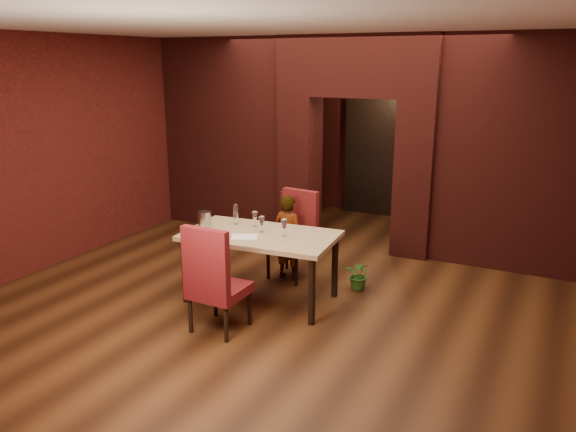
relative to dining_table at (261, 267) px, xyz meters
name	(u,v)px	position (x,y,z in m)	size (l,w,h in m)	color
floor	(298,287)	(0.25, 0.53, -0.42)	(8.00, 8.00, 0.00)	#462411
ceiling	(299,27)	(0.25, 0.53, 2.78)	(7.00, 8.00, 0.04)	silver
wall_back	(395,130)	(0.25, 4.53, 1.18)	(7.00, 0.04, 3.20)	maroon
wall_front	(8,272)	(0.25, -3.47, 1.18)	(7.00, 0.04, 3.20)	maroon
wall_left	(88,146)	(-3.25, 0.53, 1.18)	(0.04, 8.00, 3.20)	maroon
pillar_left	(300,168)	(-0.70, 2.53, 0.73)	(0.55, 0.55, 2.30)	maroon
pillar_right	(416,179)	(1.20, 2.53, 0.73)	(0.55, 0.55, 2.30)	maroon
lintel	(359,66)	(0.25, 2.53, 2.33)	(2.45, 0.55, 0.90)	maroon
wing_wall_left	(226,135)	(-2.12, 2.53, 1.18)	(2.27, 0.35, 3.20)	maroon
wing_wall_right	(523,156)	(2.61, 2.53, 1.18)	(2.27, 0.35, 3.20)	maroon
vent_panel	(292,208)	(-0.70, 2.23, 0.13)	(0.40, 0.03, 0.50)	#AB4831
rear_door	(371,159)	(-0.15, 4.47, 0.63)	(0.90, 0.08, 2.10)	black
rear_door_frame	(371,159)	(-0.15, 4.43, 0.63)	(1.02, 0.04, 2.22)	black
dining_table	(261,267)	(0.00, 0.00, 0.00)	(1.80, 1.01, 0.84)	tan
chair_far	(291,236)	(0.00, 0.82, 0.16)	(0.53, 0.53, 1.17)	maroon
chair_near	(219,277)	(0.00, -0.88, 0.18)	(0.55, 0.55, 1.20)	maroon
person_seated	(288,237)	(-0.02, 0.77, 0.15)	(0.42, 0.27, 1.14)	silver
wine_glass_a	(255,219)	(-0.20, 0.22, 0.52)	(0.08, 0.08, 0.19)	white
wine_glass_b	(262,224)	(-0.01, 0.06, 0.52)	(0.08, 0.08, 0.19)	white
wine_glass_c	(284,228)	(0.30, 0.04, 0.52)	(0.08, 0.08, 0.20)	white
tasting_sheet	(245,237)	(-0.10, -0.20, 0.42)	(0.30, 0.22, 0.00)	silver
wine_bucket	(204,220)	(-0.73, -0.10, 0.52)	(0.17, 0.17, 0.20)	#AAABB1
water_bottle	(236,214)	(-0.47, 0.21, 0.55)	(0.06, 0.06, 0.26)	white
potted_plant	(360,275)	(0.97, 0.84, -0.23)	(0.35, 0.30, 0.38)	#2F6922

